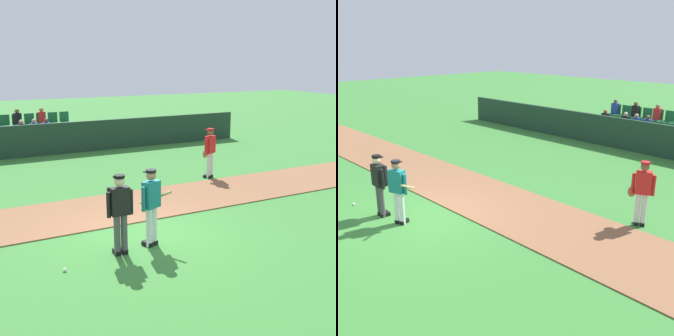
# 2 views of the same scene
# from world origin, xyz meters

# --- Properties ---
(ground_plane) EXTENTS (80.00, 80.00, 0.00)m
(ground_plane) POSITION_xyz_m (0.00, 0.00, 0.00)
(ground_plane) COLOR #387A33
(infield_dirt_path) EXTENTS (28.00, 2.71, 0.03)m
(infield_dirt_path) POSITION_xyz_m (0.00, 2.28, 0.01)
(infield_dirt_path) COLOR brown
(infield_dirt_path) RESTS_ON ground
(dugout_fence) EXTENTS (20.00, 0.16, 1.39)m
(dugout_fence) POSITION_xyz_m (0.00, 10.60, 0.69)
(dugout_fence) COLOR #1E3828
(dugout_fence) RESTS_ON ground
(stadium_bleachers) EXTENTS (4.45, 2.10, 1.90)m
(stadium_bleachers) POSITION_xyz_m (-0.02, 12.04, 0.52)
(stadium_bleachers) COLOR slate
(stadium_bleachers) RESTS_ON ground
(batter_teal_jersey) EXTENTS (0.75, 0.69, 1.76)m
(batter_teal_jersey) POSITION_xyz_m (-0.05, -0.54, 0.97)
(batter_teal_jersey) COLOR white
(batter_teal_jersey) RESTS_ON ground
(umpire_home_plate) EXTENTS (0.59, 0.31, 1.76)m
(umpire_home_plate) POSITION_xyz_m (-0.84, -0.66, 1.00)
(umpire_home_plate) COLOR #4C4C4C
(umpire_home_plate) RESTS_ON ground
(runner_red_jersey) EXTENTS (0.65, 0.42, 1.76)m
(runner_red_jersey) POSITION_xyz_m (4.40, 3.94, 0.96)
(runner_red_jersey) COLOR silver
(runner_red_jersey) RESTS_ON ground
(baseball) EXTENTS (0.07, 0.07, 0.07)m
(baseball) POSITION_xyz_m (-2.14, -0.91, 0.04)
(baseball) COLOR white
(baseball) RESTS_ON ground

